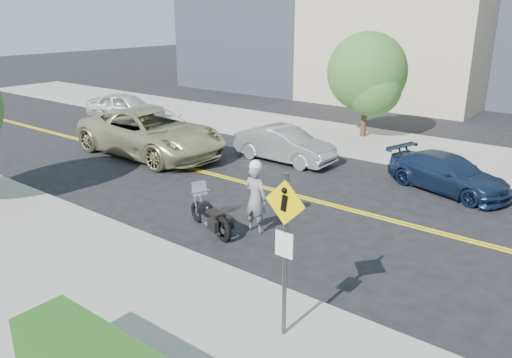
{
  "coord_description": "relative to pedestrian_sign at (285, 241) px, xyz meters",
  "views": [
    {
      "loc": [
        8.47,
        -12.54,
        5.58
      ],
      "look_at": [
        0.42,
        -2.27,
        1.2
      ],
      "focal_mm": 35.0,
      "sensor_mm": 36.0,
      "label": 1
    }
  ],
  "objects": [
    {
      "name": "motorcycle",
      "position": [
        -4.26,
        2.67,
        -1.35
      ],
      "size": [
        2.11,
        1.23,
        1.23
      ],
      "primitive_type": null,
      "rotation": [
        0.0,
        0.0,
        -0.32
      ],
      "color": "black",
      "rests_on": "ground"
    },
    {
      "name": "sidewalk_far",
      "position": [
        -4.2,
        13.81,
        -1.89
      ],
      "size": [
        60.0,
        5.0,
        0.15
      ],
      "primitive_type": "cube",
      "color": "#9E9B91",
      "rests_on": "ground_plane"
    },
    {
      "name": "tree_far_a",
      "position": [
        -5.68,
        14.44,
        1.08
      ],
      "size": [
        3.52,
        3.52,
        4.81
      ],
      "rotation": [
        0.0,
        0.0,
        0.39
      ],
      "color": "#382619",
      "rests_on": "ground"
    },
    {
      "name": "pedestrian_sign",
      "position": [
        0.0,
        0.0,
        0.0
      ],
      "size": [
        0.78,
        0.08,
        3.0
      ],
      "color": "#4C4C51",
      "rests_on": "sidewalk_near"
    },
    {
      "name": "ground_plane",
      "position": [
        -4.2,
        6.31,
        -1.96
      ],
      "size": [
        120.0,
        120.0,
        0.0
      ],
      "primitive_type": "plane",
      "color": "black",
      "rests_on": "ground"
    },
    {
      "name": "motorcyclist",
      "position": [
        -3.3,
        3.4,
        -0.97
      ],
      "size": [
        0.7,
        0.48,
        1.98
      ],
      "rotation": [
        0.0,
        0.0,
        3.19
      ],
      "color": "#A4A5A9",
      "rests_on": "ground"
    },
    {
      "name": "sidewalk_near",
      "position": [
        -4.2,
        -1.19,
        -1.89
      ],
      "size": [
        60.0,
        5.0,
        0.15
      ],
      "primitive_type": "cube",
      "color": "#9E9B91",
      "rests_on": "ground_plane"
    },
    {
      "name": "parked_car_silver",
      "position": [
        -6.47,
        9.29,
        -1.29
      ],
      "size": [
        4.11,
        1.47,
        1.35
      ],
      "primitive_type": "imported",
      "rotation": [
        0.0,
        0.0,
        1.56
      ],
      "color": "#A0A1A7",
      "rests_on": "ground"
    },
    {
      "name": "parked_car_blue",
      "position": [
        -0.33,
        9.76,
        -1.37
      ],
      "size": [
        4.41,
        2.76,
        1.19
      ],
      "primitive_type": "imported",
      "rotation": [
        0.0,
        0.0,
        1.28
      ],
      "color": "#192B4B",
      "rests_on": "ground"
    },
    {
      "name": "suv",
      "position": [
        -11.28,
        6.69,
        -1.03
      ],
      "size": [
        6.75,
        3.21,
        1.86
      ],
      "primitive_type": "imported",
      "rotation": [
        0.0,
        0.0,
        1.55
      ],
      "color": "tan",
      "rests_on": "ground"
    },
    {
      "name": "parked_car_white",
      "position": [
        -17.78,
        10.48,
        -1.23
      ],
      "size": [
        4.61,
        2.92,
        1.46
      ],
      "primitive_type": "imported",
      "rotation": [
        0.0,
        0.0,
        1.87
      ],
      "color": "silver",
      "rests_on": "ground"
    }
  ]
}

